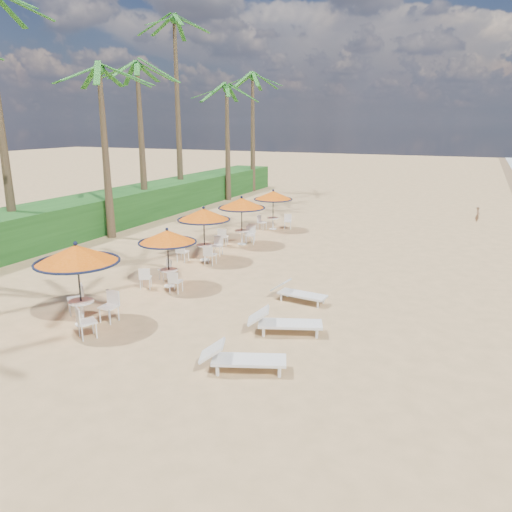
{
  "coord_description": "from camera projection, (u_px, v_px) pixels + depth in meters",
  "views": [
    {
      "loc": [
        5.08,
        -10.15,
        5.66
      ],
      "look_at": [
        -1.59,
        4.9,
        1.2
      ],
      "focal_mm": 35.0,
      "sensor_mm": 36.0,
      "label": 1
    }
  ],
  "objects": [
    {
      "name": "station_3",
      "position": [
        242.0,
        209.0,
        23.29
      ],
      "size": [
        2.21,
        2.21,
        2.31
      ],
      "color": "black",
      "rests_on": "ground"
    },
    {
      "name": "palm_3",
      "position": [
        100.0,
        80.0,
        23.21
      ],
      "size": [
        5.0,
        5.0,
        8.25
      ],
      "color": "brown",
      "rests_on": "ground"
    },
    {
      "name": "palm_7",
      "position": [
        253.0,
        84.0,
        39.57
      ],
      "size": [
        5.0,
        5.0,
        9.31
      ],
      "color": "brown",
      "rests_on": "ground"
    },
    {
      "name": "lounger_near",
      "position": [
        240.0,
        358.0,
        11.6
      ],
      "size": [
        2.11,
        1.31,
        0.72
      ],
      "rotation": [
        0.0,
        0.0,
        0.37
      ],
      "color": "white",
      "rests_on": "ground"
    },
    {
      "name": "station_4",
      "position": [
        273.0,
        199.0,
        26.59
      ],
      "size": [
        2.07,
        2.07,
        2.16
      ],
      "color": "black",
      "rests_on": "ground"
    },
    {
      "name": "palm_4",
      "position": [
        138.0,
        76.0,
        27.52
      ],
      "size": [
        5.0,
        5.0,
        8.84
      ],
      "color": "brown",
      "rests_on": "ground"
    },
    {
      "name": "lounger_far",
      "position": [
        297.0,
        292.0,
        16.14
      ],
      "size": [
        1.87,
        0.76,
        0.65
      ],
      "rotation": [
        0.0,
        0.0,
        -0.1
      ],
      "color": "white",
      "rests_on": "ground"
    },
    {
      "name": "scrub_hedge",
      "position": [
        102.0,
        211.0,
        27.17
      ],
      "size": [
        3.0,
        40.0,
        1.8
      ],
      "primitive_type": "cube",
      "color": "#194716",
      "rests_on": "ground"
    },
    {
      "name": "lounger_mid",
      "position": [
        282.0,
        322.0,
        13.66
      ],
      "size": [
        2.13,
        1.3,
        0.73
      ],
      "rotation": [
        0.0,
        0.0,
        0.35
      ],
      "color": "white",
      "rests_on": "ground"
    },
    {
      "name": "palm_6",
      "position": [
        227.0,
        96.0,
        35.16
      ],
      "size": [
        5.0,
        5.0,
        8.14
      ],
      "color": "brown",
      "rests_on": "ground"
    },
    {
      "name": "palm_5",
      "position": [
        175.0,
        32.0,
        31.77
      ],
      "size": [
        5.0,
        5.0,
        12.17
      ],
      "color": "brown",
      "rests_on": "ground"
    },
    {
      "name": "ground",
      "position": [
        235.0,
        356.0,
        12.42
      ],
      "size": [
        160.0,
        160.0,
        0.0
      ],
      "primitive_type": "plane",
      "color": "tan",
      "rests_on": "ground"
    },
    {
      "name": "station_0",
      "position": [
        79.0,
        264.0,
        13.91
      ],
      "size": [
        2.36,
        2.36,
        2.46
      ],
      "color": "black",
      "rests_on": "ground"
    },
    {
      "name": "station_2",
      "position": [
        204.0,
        221.0,
        20.55
      ],
      "size": [
        2.2,
        2.29,
        2.3
      ],
      "color": "black",
      "rests_on": "ground"
    },
    {
      "name": "person",
      "position": [
        478.0,
        214.0,
        28.72
      ],
      "size": [
        0.23,
        0.35,
        0.96
      ],
      "primitive_type": "imported",
      "rotation": [
        0.0,
        0.0,
        1.57
      ],
      "color": "brown",
      "rests_on": "ground"
    },
    {
      "name": "station_1",
      "position": [
        166.0,
        244.0,
        17.27
      ],
      "size": [
        2.03,
        2.03,
        2.12
      ],
      "color": "black",
      "rests_on": "ground"
    }
  ]
}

